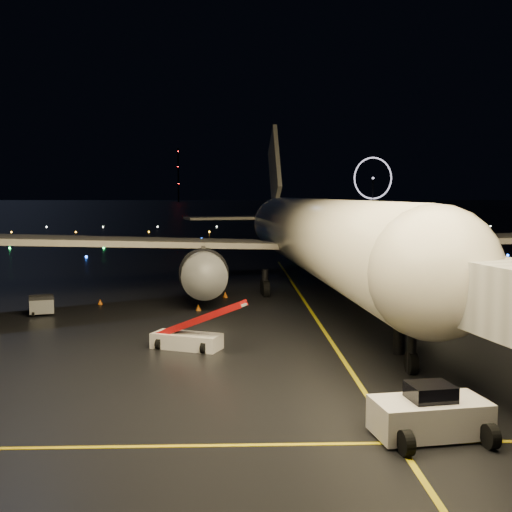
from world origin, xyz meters
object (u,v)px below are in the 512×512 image
object	(u,v)px
airliner	(311,195)
pushback_tug	(430,410)
belt_loader	(187,324)
baggage_cart_0	(41,305)

from	to	relation	value
airliner	pushback_tug	bearing A→B (deg)	-93.59
belt_loader	baggage_cart_0	size ratio (longest dim) A/B	3.41
pushback_tug	belt_loader	distance (m)	17.95
belt_loader	airliner	bearing A→B (deg)	87.54
airliner	belt_loader	world-z (taller)	airliner
belt_loader	baggage_cart_0	xyz separation A→B (m)	(-12.05, 11.20, -0.72)
airliner	pushback_tug	size ratio (longest dim) A/B	15.01
pushback_tug	belt_loader	bearing A→B (deg)	116.69
airliner	pushback_tug	xyz separation A→B (m)	(0.22, -37.03, -8.24)
pushback_tug	belt_loader	xyz separation A→B (m)	(-10.45, 14.59, 0.45)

